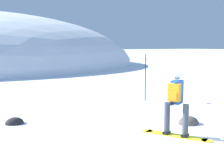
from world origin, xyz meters
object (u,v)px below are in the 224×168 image
object	(u,v)px
piste_marker_near	(145,74)
rock_dark	(189,124)
snowboarder_main	(176,101)
rock_mid	(15,124)

from	to	relation	value
piste_marker_near	rock_dark	bearing A→B (deg)	-106.39
snowboarder_main	rock_dark	xyz separation A→B (m)	(1.16, 0.72, -0.92)
piste_marker_near	rock_dark	xyz separation A→B (m)	(-1.05, -3.58, -1.13)
piste_marker_near	snowboarder_main	bearing A→B (deg)	-117.24
snowboarder_main	piste_marker_near	world-z (taller)	piste_marker_near
rock_mid	rock_dark	bearing A→B (deg)	-29.93
rock_dark	rock_mid	size ratio (longest dim) A/B	1.19
snowboarder_main	rock_mid	size ratio (longest dim) A/B	3.16
piste_marker_near	rock_mid	size ratio (longest dim) A/B	3.65
snowboarder_main	rock_mid	xyz separation A→B (m)	(-3.27, 3.27, -0.92)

